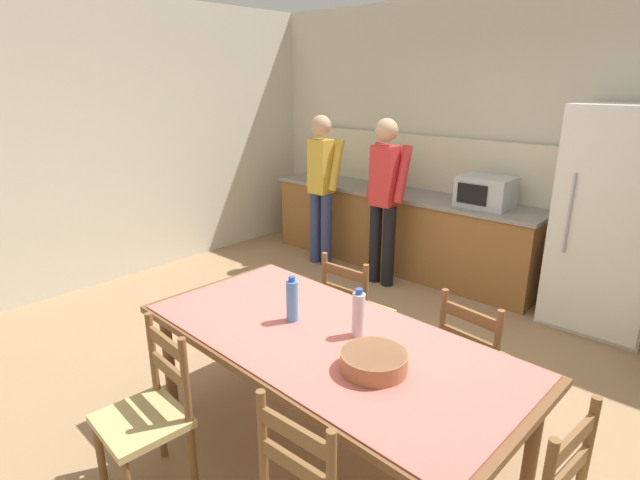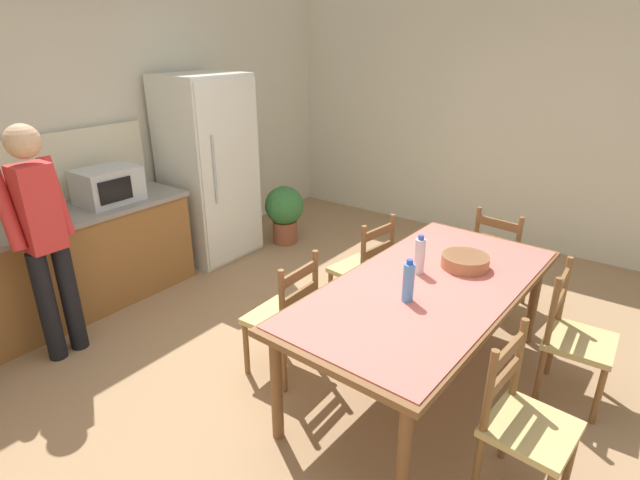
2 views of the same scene
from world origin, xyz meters
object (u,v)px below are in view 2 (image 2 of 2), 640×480
at_px(chair_side_far_left, 285,317).
at_px(refrigerator, 209,169).
at_px(potted_plant, 284,211).
at_px(bottle_near_centre, 408,282).
at_px(chair_side_far_right, 364,269).
at_px(person_at_counter, 43,234).
at_px(bottle_off_centre, 420,256).
at_px(chair_side_near_right, 574,338).
at_px(chair_side_near_left, 524,424).
at_px(microwave, 108,185).
at_px(dining_table, 427,294).
at_px(serving_bowl, 465,261).
at_px(chair_head_end, 500,260).

bearing_deg(chair_side_far_left, refrigerator, -121.39).
bearing_deg(potted_plant, chair_side_far_left, -139.70).
distance_m(refrigerator, bottle_near_centre, 2.97).
relative_size(chair_side_far_right, person_at_counter, 0.53).
bearing_deg(bottle_off_centre, person_at_counter, 122.01).
bearing_deg(chair_side_near_right, chair_side_near_left, 175.77).
bearing_deg(chair_side_far_left, chair_side_near_right, 117.34).
bearing_deg(microwave, bottle_near_centre, -86.87).
relative_size(dining_table, chair_side_near_left, 2.43).
bearing_deg(serving_bowl, chair_side_near_left, -142.10).
bearing_deg(microwave, person_at_counter, -148.07).
bearing_deg(chair_side_near_right, person_at_counter, 116.61).
relative_size(serving_bowl, chair_side_far_right, 0.35).
xyz_separation_m(refrigerator, microwave, (-1.13, 0.02, 0.08)).
relative_size(chair_head_end, potted_plant, 1.36).
relative_size(serving_bowl, chair_side_near_left, 0.35).
bearing_deg(refrigerator, chair_head_end, -76.77).
xyz_separation_m(chair_side_near_right, potted_plant, (0.94, 3.22, -0.06)).
bearing_deg(serving_bowl, potted_plant, 67.84).
height_order(dining_table, chair_side_near_left, chair_side_near_left).
relative_size(microwave, chair_side_far_right, 0.55).
distance_m(microwave, bottle_near_centre, 2.83).
bearing_deg(person_at_counter, dining_table, -151.52).
relative_size(bottle_near_centre, chair_side_near_left, 0.30).
bearing_deg(bottle_near_centre, microwave, 93.13).
bearing_deg(potted_plant, chair_side_near_left, -120.95).
relative_size(chair_side_near_right, potted_plant, 1.36).
bearing_deg(chair_side_far_right, bottle_near_centre, 52.46).
bearing_deg(chair_side_far_right, chair_side_near_left, 64.54).
height_order(microwave, serving_bowl, microwave).
bearing_deg(chair_side_far_right, potted_plant, -110.76).
bearing_deg(person_at_counter, chair_side_near_right, -151.49).
bearing_deg(chair_side_near_left, bottle_off_centre, 60.45).
distance_m(microwave, chair_side_near_right, 3.82).
relative_size(bottle_near_centre, chair_head_end, 0.30).
distance_m(microwave, potted_plant, 1.98).
height_order(bottle_near_centre, bottle_off_centre, same).
xyz_separation_m(chair_side_far_right, person_at_counter, (-1.77, 1.53, 0.53)).
xyz_separation_m(chair_side_far_left, potted_plant, (1.84, 1.56, -0.06)).
distance_m(dining_table, person_at_counter, 2.65).
xyz_separation_m(refrigerator, chair_head_end, (0.67, -2.87, -0.51)).
xyz_separation_m(bottle_near_centre, chair_side_far_right, (0.79, 0.78, -0.45)).
bearing_deg(person_at_counter, chair_head_end, -132.00).
xyz_separation_m(chair_side_far_left, person_at_counter, (-0.81, 1.49, 0.53)).
height_order(bottle_off_centre, chair_side_far_left, bottle_off_centre).
distance_m(chair_side_near_left, chair_head_end, 2.03).
xyz_separation_m(bottle_near_centre, potted_plant, (1.66, 2.38, -0.50)).
bearing_deg(chair_side_far_left, potted_plant, -140.98).
distance_m(microwave, chair_side_far_right, 2.33).
height_order(dining_table, bottle_near_centre, bottle_near_centre).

